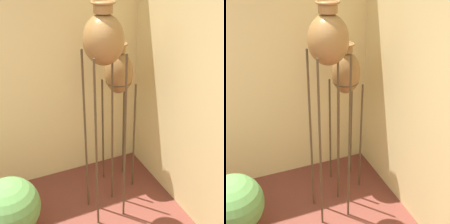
# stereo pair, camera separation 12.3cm
# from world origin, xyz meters

# --- Properties ---
(vase_stand_tall) EXTENTS (0.33, 0.33, 2.07)m
(vase_stand_tall) POSITION_xyz_m (1.25, 1.19, 1.74)
(vase_stand_tall) COLOR #473823
(vase_stand_tall) RESTS_ON ground_plane
(vase_stand_medium) EXTENTS (0.28, 0.28, 1.63)m
(vase_stand_medium) POSITION_xyz_m (1.56, 1.55, 1.31)
(vase_stand_medium) COLOR #473823
(vase_stand_medium) RESTS_ON ground_plane
(potted_plant) EXTENTS (0.53, 0.53, 0.69)m
(potted_plant) POSITION_xyz_m (0.34, 1.14, 0.39)
(potted_plant) COLOR brown
(potted_plant) RESTS_ON ground_plane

